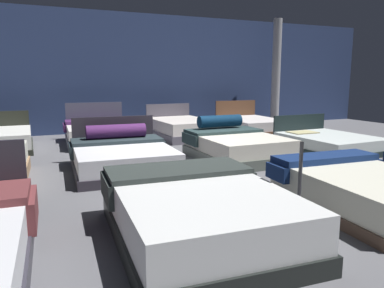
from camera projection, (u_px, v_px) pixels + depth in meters
The scene contains 12 objects.
ground_plane at pixel (185, 165), 6.91m from camera, with size 18.00×18.00×0.02m, color #5B5B60.
showroom_back_wall at pixel (123, 73), 11.03m from camera, with size 18.00×0.06×3.50m, color navy.
bed_1 at pixel (198, 212), 3.65m from camera, with size 1.74×2.24×0.57m.
bed_2 at pixel (363, 189), 4.53m from camera, with size 1.67×2.09×0.53m.
bed_5 at pixel (122, 156), 6.40m from camera, with size 1.76×2.05×0.86m.
bed_6 at pixel (236, 146), 7.30m from camera, with size 1.60×1.99×0.81m.
bed_7 at pixel (329, 143), 8.19m from camera, with size 1.71×2.08×0.72m.
bed_9 at pixel (99, 133), 9.12m from camera, with size 1.67×2.02×0.95m.
bed_10 at pixel (182, 128), 10.00m from camera, with size 1.52×2.11×0.86m.
bed_11 at pixel (251, 126), 10.85m from camera, with size 1.55×2.17×0.90m.
price_sign at pixel (299, 191), 3.91m from camera, with size 0.28×0.24×1.03m.
support_pillar at pixel (276, 73), 12.26m from camera, with size 0.28×0.28×3.50m, color #99999E.
Camera 1 is at (-2.53, -6.25, 1.56)m, focal length 34.63 mm.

